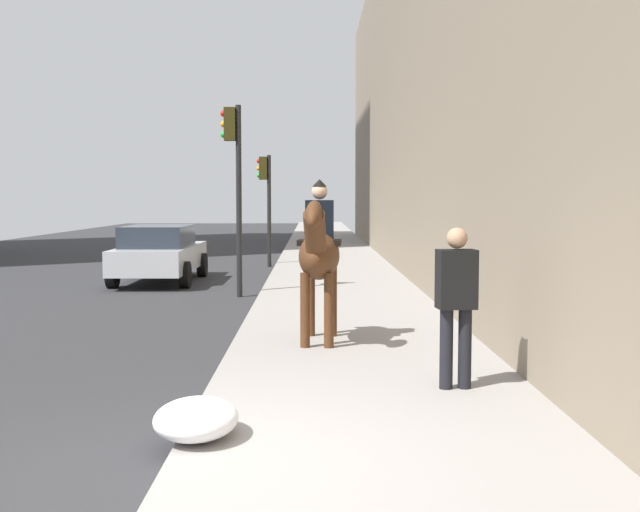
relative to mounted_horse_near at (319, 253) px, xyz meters
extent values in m
cube|color=gray|center=(-4.99, -0.53, -1.31)|extent=(120.00, 3.49, 0.12)
ellipsoid|color=#4C2B16|center=(0.08, -0.01, -0.05)|extent=(1.54, 0.68, 0.66)
cylinder|color=#4C2B16|center=(-0.38, -0.13, -0.75)|extent=(0.13, 0.13, 1.01)
cylinder|color=#4C2B16|center=(-0.36, 0.19, -0.75)|extent=(0.13, 0.13, 1.01)
cylinder|color=#4C2B16|center=(0.52, -0.20, -0.75)|extent=(0.13, 0.13, 1.01)
cylinder|color=#4C2B16|center=(0.54, 0.12, -0.75)|extent=(0.13, 0.13, 1.01)
cylinder|color=#4C2B16|center=(-0.69, 0.05, 0.30)|extent=(0.65, 0.33, 0.68)
ellipsoid|color=#4C2B16|center=(-0.90, 0.07, 0.55)|extent=(0.64, 0.27, 0.49)
cylinder|color=black|center=(0.79, -0.06, -0.14)|extent=(0.29, 0.12, 0.55)
cube|color=black|center=(0.13, -0.01, 0.14)|extent=(0.49, 0.63, 0.08)
cube|color=black|center=(0.13, -0.01, 0.45)|extent=(0.31, 0.40, 0.55)
sphere|color=#D8AD8C|center=(0.13, -0.01, 0.85)|extent=(0.22, 0.22, 0.22)
cone|color=black|center=(0.13, -0.01, 0.97)|extent=(0.22, 0.22, 0.10)
cylinder|color=black|center=(-2.67, -1.32, -0.83)|extent=(0.14, 0.14, 0.85)
cylinder|color=black|center=(-2.65, -1.52, -0.83)|extent=(0.14, 0.14, 0.85)
cube|color=black|center=(-2.66, -1.42, -0.09)|extent=(0.30, 0.42, 0.62)
sphere|color=tan|center=(-2.66, -1.42, 0.34)|extent=(0.22, 0.22, 0.22)
cube|color=#B7BABF|center=(9.02, 3.94, -0.75)|extent=(4.45, 1.74, 0.60)
cube|color=#262D38|center=(8.75, 3.94, -0.19)|extent=(2.35, 1.52, 0.52)
cylinder|color=black|center=(10.40, 4.78, -1.05)|extent=(0.64, 0.22, 0.64)
cylinder|color=black|center=(10.39, 3.07, -1.05)|extent=(0.64, 0.22, 0.64)
cylinder|color=black|center=(7.65, 4.80, -1.05)|extent=(0.64, 0.22, 0.64)
cylinder|color=black|center=(7.64, 3.09, -1.05)|extent=(0.64, 0.22, 0.64)
cylinder|color=black|center=(5.98, 1.66, 0.67)|extent=(0.12, 0.12, 4.08)
cube|color=#2D280C|center=(5.98, 1.84, 2.31)|extent=(0.20, 0.24, 0.70)
sphere|color=red|center=(5.98, 1.97, 2.53)|extent=(0.14, 0.14, 0.14)
sphere|color=orange|center=(5.98, 1.97, 2.31)|extent=(0.14, 0.14, 0.14)
sphere|color=green|center=(5.98, 1.97, 2.09)|extent=(0.14, 0.14, 0.14)
cylinder|color=black|center=(13.39, 1.42, 0.34)|extent=(0.12, 0.12, 3.43)
cube|color=#2D280C|center=(13.39, 1.60, 1.66)|extent=(0.20, 0.24, 0.70)
sphere|color=red|center=(13.39, 1.73, 1.88)|extent=(0.14, 0.14, 0.14)
sphere|color=orange|center=(13.39, 1.73, 1.66)|extent=(0.14, 0.14, 0.14)
sphere|color=green|center=(13.39, 1.73, 1.44)|extent=(0.14, 0.14, 0.14)
ellipsoid|color=white|center=(-4.35, 1.06, -1.09)|extent=(0.92, 0.71, 0.32)
camera|label=1|loc=(-10.85, 0.08, 0.76)|focal=44.29mm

